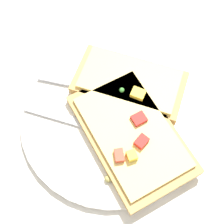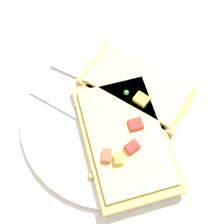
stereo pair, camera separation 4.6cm
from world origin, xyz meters
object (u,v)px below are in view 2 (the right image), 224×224
(plate, at_px, (112,116))
(fork, at_px, (96,126))
(pizza_slice_main, at_px, (126,137))
(pizza_slice_corner, at_px, (137,86))
(knife, at_px, (101,83))

(plate, distance_m, fork, 0.03)
(pizza_slice_main, height_order, pizza_slice_corner, pizza_slice_main)
(knife, xyz_separation_m, pizza_slice_corner, (-0.03, -0.05, 0.01))
(fork, xyz_separation_m, pizza_slice_main, (-0.03, -0.03, 0.01))
(plate, xyz_separation_m, pizza_slice_corner, (0.03, -0.05, 0.02))
(fork, distance_m, pizza_slice_main, 0.05)
(pizza_slice_corner, bearing_deg, plate, -99.26)
(knife, bearing_deg, pizza_slice_corner, 16.76)
(fork, xyz_separation_m, knife, (0.07, -0.03, 0.00))
(knife, bearing_deg, plate, -45.14)
(pizza_slice_main, bearing_deg, plate, -169.46)
(pizza_slice_corner, bearing_deg, pizza_slice_main, -70.90)
(pizza_slice_main, distance_m, pizza_slice_corner, 0.09)
(pizza_slice_main, relative_size, pizza_slice_corner, 1.06)
(fork, relative_size, knife, 1.05)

